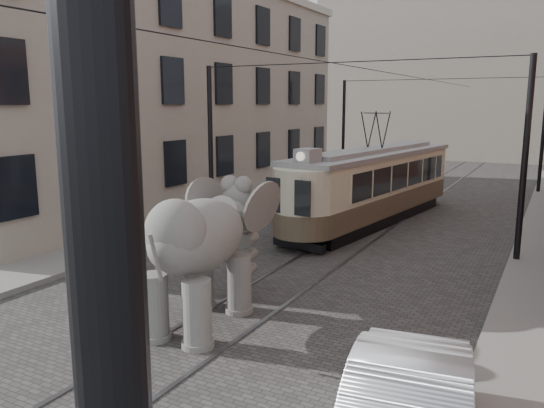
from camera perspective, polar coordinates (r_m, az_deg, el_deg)
The scene contains 9 objects.
ground at distance 13.30m, azimuth -1.00°, elevation -9.84°, with size 120.00×120.00×0.00m, color #423F3D.
tram_rails at distance 13.30m, azimuth -1.00°, elevation -9.79°, with size 1.54×80.00×0.02m, color slate, non-canonical shape.
sidewalk_right at distance 11.79m, azimuth 26.15°, elevation -13.34°, with size 2.00×60.00×0.15m, color slate.
sidewalk_left at distance 17.26m, azimuth -20.28°, elevation -5.43°, with size 2.00×60.00×0.15m, color slate.
stucco_building at distance 26.99m, azimuth -11.29°, elevation 11.14°, with size 7.00×24.00×10.00m, color gray.
distant_block at distance 51.29m, azimuth 21.93°, elevation 12.47°, with size 28.00×10.00×14.00m, color gray.
catenary at distance 17.16m, azimuth 6.59°, elevation 5.02°, with size 11.00×30.20×6.00m, color black, non-canonical shape.
tram at distance 21.45m, azimuth 10.74°, elevation 3.76°, with size 2.25×10.88×4.32m, color #BEB899, non-canonical shape.
elephant at distance 11.38m, azimuth -7.79°, elevation -5.54°, with size 2.70×4.90×3.00m, color #5D5B56, non-canonical shape.
Camera 1 is at (6.10, -10.87, 4.64)m, focal length 35.63 mm.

